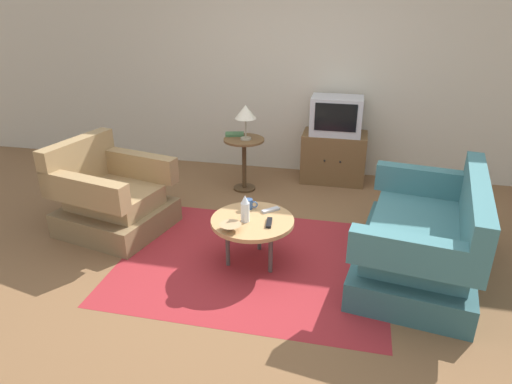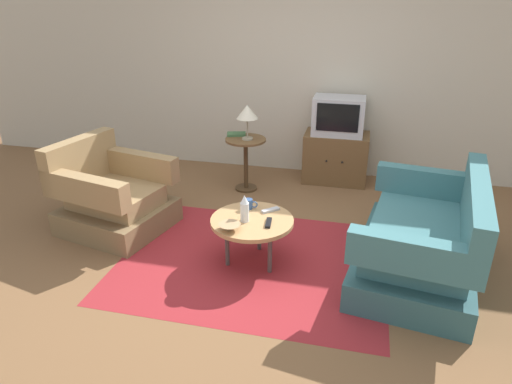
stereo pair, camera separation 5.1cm
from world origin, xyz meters
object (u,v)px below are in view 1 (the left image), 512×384
Objects in this scene: coffee_table at (252,223)px; mug at (249,204)px; couch at (424,241)px; table_lamp at (246,113)px; side_table at (244,154)px; tv_remote_silver at (271,210)px; vase at (245,209)px; armchair at (111,199)px; television at (336,116)px; tv_remote_dark at (269,223)px; book at (235,134)px; tv_stand at (333,157)px; bowl at (230,227)px.

mug is at bearing 111.18° from coffee_table.
couch is 2.35m from table_lamp.
side_table is 1.45m from tv_remote_silver.
table_lamp reaches higher than coffee_table.
couch is 1.48m from vase.
coffee_table is at bearing -73.64° from side_table.
table_lamp reaches higher than armchair.
coffee_table is 0.22m from mug.
armchair is at bearing 165.77° from vase.
armchair reaches higher than vase.
television is 2.13m from tv_remote_dark.
couch is at bearing -65.54° from television.
side_table is 1.17m from television.
vase reaches higher than tv_remote_silver.
tv_remote_dark is 0.69× the size of book.
tv_stand is at bearing -17.31° from tv_remote_dark.
coffee_table is 1.13× the size of side_table.
side_table is 3.73× the size of tv_remote_dark.
table_lamp is at bearing 104.81° from mug.
tv_remote_dark is (0.60, -1.57, -0.02)m from side_table.
television reaches higher than tv_remote_silver.
armchair reaches higher than bowl.
coffee_table is at bearing -85.06° from book.
television reaches higher than mug.
bowl reaches higher than coffee_table.
mug is 0.20m from tv_remote_silver.
television reaches higher than side_table.
side_table is 1.62m from vase.
book is at bearing 142.27° from side_table.
television is (0.00, -0.02, 0.52)m from tv_stand.
couch is at bearing -36.63° from table_lamp.
bowl is at bearing -119.60° from coffee_table.
table_lamp reaches higher than tv_remote_dark.
armchair is at bearing -139.39° from book.
couch is 6.94× the size of vase.
armchair is at bearing 158.27° from bowl.
table_lamp is (-0.97, -0.51, 0.11)m from television.
side_table is 4.10× the size of tv_remote_silver.
bowl is (1.36, -0.54, 0.13)m from armchair.
bowl is 0.48m from tv_remote_silver.
television reaches higher than coffee_table.
armchair is 1.42m from mug.
table_lamp is 0.36m from book.
armchair reaches higher than tv_remote_dark.
coffee_table is at bearing -105.27° from television.
tv_stand is 2.17m from vase.
table_lamp is at bearing -152.08° from television.
side_table reaches higher than mug.
book is (-1.13, -0.40, 0.33)m from tv_stand.
couch is at bearing 7.71° from vase.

